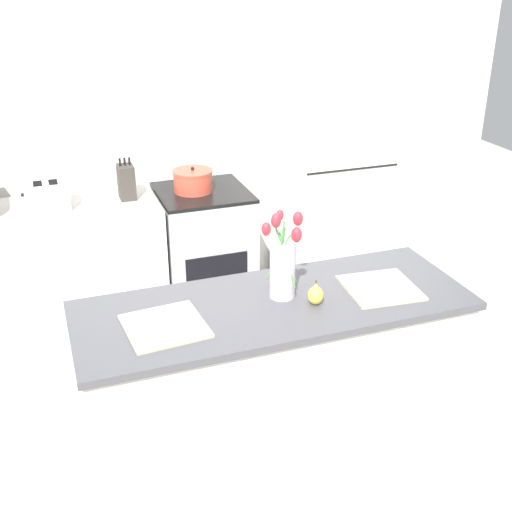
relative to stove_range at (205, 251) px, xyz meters
The scene contains 13 objects.
ground_plane 1.66m from the stove_range, 93.58° to the right, with size 10.00×10.00×0.00m, color beige.
back_wall 1.00m from the stove_range, 104.01° to the left, with size 5.20×0.08×2.70m.
kitchen_island 1.60m from the stove_range, 93.58° to the right, with size 1.80×0.66×0.89m.
back_counter 1.16m from the stove_range, behind, with size 1.68×0.60×0.89m.
stove_range is the anchor object (origin of this frame).
refrigerator 1.03m from the stove_range, ahead, with size 0.68×0.67×1.66m.
flower_vase 1.67m from the stove_range, 91.74° to the right, with size 0.17×0.19×0.42m.
pear_figurine 1.75m from the stove_range, 87.73° to the right, with size 0.07×0.07×0.12m.
plate_setting_left 1.82m from the stove_range, 110.42° to the right, with size 0.35×0.35×0.02m.
plate_setting_right 1.76m from the stove_range, 75.92° to the right, with size 0.35×0.35×0.02m.
toaster 1.12m from the stove_range, behind, with size 0.28×0.18×0.17m.
cooking_pot 0.52m from the stove_range, 166.53° to the left, with size 0.27×0.27×0.17m.
knife_block 0.74m from the stove_range, behind, with size 0.10×0.14×0.27m.
Camera 1 is at (-0.93, -2.36, 2.30)m, focal length 45.00 mm.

